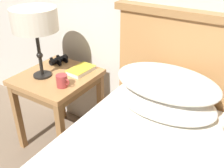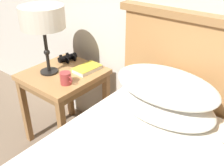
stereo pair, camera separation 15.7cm
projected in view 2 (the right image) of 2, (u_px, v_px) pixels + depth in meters
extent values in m
cube|color=#AD7A47|center=(63.00, 74.00, 1.94)|extent=(0.51, 0.54, 0.04)
cube|color=brown|center=(64.00, 79.00, 1.96)|extent=(0.48, 0.51, 0.05)
cube|color=olive|center=(25.00, 111.00, 2.05)|extent=(0.04, 0.04, 0.57)
cube|color=olive|center=(63.00, 134.00, 1.81)|extent=(0.04, 0.04, 0.57)
cube|color=olive|center=(69.00, 88.00, 2.37)|extent=(0.04, 0.04, 0.57)
cube|color=olive|center=(106.00, 105.00, 2.13)|extent=(0.04, 0.04, 0.57)
cube|color=white|center=(207.00, 148.00, 1.28)|extent=(1.36, 0.28, 0.01)
ellipsoid|color=silver|center=(164.00, 105.00, 1.49)|extent=(0.60, 0.36, 0.15)
ellipsoid|color=silver|center=(166.00, 85.00, 1.43)|extent=(0.60, 0.36, 0.15)
cylinder|color=black|center=(49.00, 71.00, 1.93)|extent=(0.13, 0.13, 0.01)
cylinder|color=black|center=(47.00, 50.00, 1.85)|extent=(0.02, 0.02, 0.32)
sphere|color=black|center=(47.00, 52.00, 1.86)|extent=(0.04, 0.04, 0.04)
cylinder|color=beige|center=(42.00, 17.00, 1.73)|extent=(0.30, 0.30, 0.15)
cube|color=silver|center=(87.00, 69.00, 1.95)|extent=(0.14, 0.21, 0.03)
cube|color=gold|center=(87.00, 67.00, 1.94)|extent=(0.14, 0.21, 0.00)
cube|color=gold|center=(82.00, 66.00, 1.99)|extent=(0.02, 0.20, 0.03)
cylinder|color=black|center=(64.00, 59.00, 2.10)|extent=(0.06, 0.10, 0.04)
cylinder|color=black|center=(67.00, 60.00, 2.07)|extent=(0.05, 0.02, 0.05)
cylinder|color=black|center=(61.00, 57.00, 2.13)|extent=(0.04, 0.02, 0.04)
cylinder|color=black|center=(71.00, 57.00, 2.13)|extent=(0.06, 0.10, 0.04)
cylinder|color=black|center=(74.00, 58.00, 2.10)|extent=(0.05, 0.02, 0.05)
cylinder|color=black|center=(68.00, 55.00, 2.16)|extent=(0.04, 0.02, 0.04)
cube|color=black|center=(67.00, 57.00, 2.11)|extent=(0.06, 0.04, 0.01)
cylinder|color=black|center=(67.00, 56.00, 2.11)|extent=(0.02, 0.01, 0.02)
cylinder|color=#993333|center=(66.00, 78.00, 1.76)|extent=(0.08, 0.08, 0.08)
torus|color=#993333|center=(70.00, 80.00, 1.74)|extent=(0.05, 0.01, 0.05)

